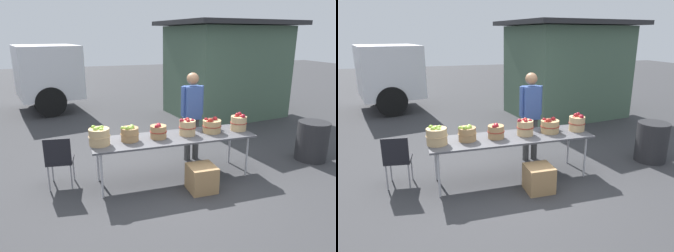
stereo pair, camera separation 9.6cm
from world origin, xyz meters
The scene contains 13 objects.
ground_plane centered at (0.00, 0.00, 0.00)m, with size 40.00×40.00×0.00m, color #38383A.
market_table centered at (0.00, 0.00, 0.71)m, with size 2.70×0.76×0.75m.
apple_basket_green_0 centered at (-1.21, -0.02, 0.89)m, with size 0.34×0.34×0.30m.
apple_basket_green_1 centered at (-0.73, 0.02, 0.87)m, with size 0.30×0.30×0.27m.
apple_basket_red_0 centered at (-0.26, 0.01, 0.87)m, with size 0.28×0.28×0.26m.
apple_basket_red_1 centered at (0.25, 0.02, 0.89)m, with size 0.29×0.29×0.30m.
apple_basket_red_2 centered at (0.70, 0.03, 0.87)m, with size 0.33×0.33×0.27m.
apple_basket_red_3 centered at (1.21, 0.00, 0.89)m, with size 0.29×0.29×0.31m.
vendor_adult centered at (0.61, 0.69, 1.00)m, with size 0.45×0.23×1.71m.
food_kiosk centered at (2.94, 3.80, 1.38)m, with size 3.89×3.38×2.74m.
folding_chair centered at (-1.82, 0.24, 0.51)m, with size 0.45×0.45×0.86m.
trash_barrel centered at (2.84, -0.04, 0.38)m, with size 0.59×0.59×0.77m, color #262628.
produce_crate centered at (0.28, -0.55, 0.21)m, with size 0.42×0.42×0.42m, color #A87F51.
Camera 1 is at (-1.59, -4.62, 2.39)m, focal length 33.24 mm.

